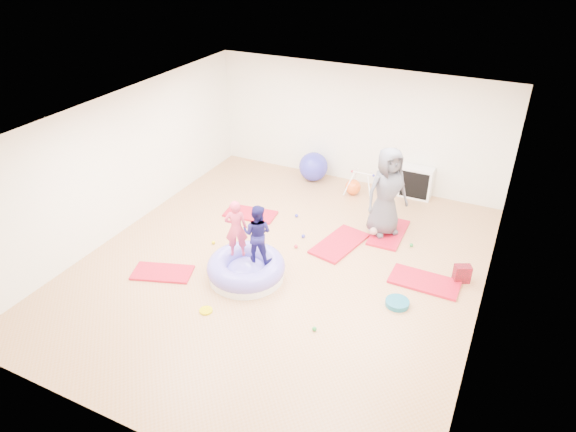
% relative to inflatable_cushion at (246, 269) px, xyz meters
% --- Properties ---
extents(room, '(7.01, 8.01, 2.81)m').
position_rel_inflatable_cushion_xyz_m(room, '(0.40, 0.59, 1.23)').
color(room, tan).
rests_on(room, ground).
extents(gym_mat_front_left, '(1.18, 0.85, 0.04)m').
position_rel_inflatable_cushion_xyz_m(gym_mat_front_left, '(-1.42, -0.59, -0.15)').
color(gym_mat_front_left, red).
rests_on(gym_mat_front_left, ground).
extents(gym_mat_mid_left, '(1.16, 0.68, 0.05)m').
position_rel_inflatable_cushion_xyz_m(gym_mat_mid_left, '(-1.03, 1.98, -0.15)').
color(gym_mat_mid_left, red).
rests_on(gym_mat_mid_left, ground).
extents(gym_mat_center_back, '(0.90, 1.39, 0.05)m').
position_rel_inflatable_cushion_xyz_m(gym_mat_center_back, '(1.14, 1.71, -0.15)').
color(gym_mat_center_back, red).
rests_on(gym_mat_center_back, ground).
extents(gym_mat_right, '(1.21, 0.62, 0.05)m').
position_rel_inflatable_cushion_xyz_m(gym_mat_right, '(2.93, 1.21, -0.15)').
color(gym_mat_right, red).
rests_on(gym_mat_right, ground).
extents(gym_mat_rear_right, '(0.63, 1.23, 0.05)m').
position_rel_inflatable_cushion_xyz_m(gym_mat_rear_right, '(1.90, 2.53, -0.15)').
color(gym_mat_rear_right, red).
rests_on(gym_mat_rear_right, ground).
extents(inflatable_cushion, '(1.40, 1.40, 0.44)m').
position_rel_inflatable_cushion_xyz_m(inflatable_cushion, '(0.00, 0.00, 0.00)').
color(inflatable_cushion, white).
rests_on(inflatable_cushion, ground).
extents(child_pink, '(0.47, 0.41, 1.09)m').
position_rel_inflatable_cushion_xyz_m(child_pink, '(-0.22, 0.10, 0.78)').
color(child_pink, '#D43957').
rests_on(child_pink, inflatable_cushion).
extents(child_navy, '(0.58, 0.48, 1.08)m').
position_rel_inflatable_cushion_xyz_m(child_navy, '(0.19, 0.12, 0.77)').
color(child_navy, '#161350').
rests_on(child_navy, inflatable_cushion).
extents(adult_caregiver, '(1.03, 1.05, 1.82)m').
position_rel_inflatable_cushion_xyz_m(adult_caregiver, '(1.78, 2.49, 0.79)').
color(adult_caregiver, '#4A4A53').
rests_on(adult_caregiver, gym_mat_rear_right).
extents(infant, '(0.34, 0.34, 0.20)m').
position_rel_inflatable_cushion_xyz_m(infant, '(1.66, 2.34, -0.02)').
color(infant, '#86A4DA').
rests_on(infant, gym_mat_rear_right).
extents(ball_pit_balls, '(3.63, 3.16, 0.07)m').
position_rel_inflatable_cushion_xyz_m(ball_pit_balls, '(0.45, 1.26, -0.13)').
color(ball_pit_balls, '#CC2A3F').
rests_on(ball_pit_balls, ground).
extents(exercise_ball_blue, '(0.71, 0.71, 0.71)m').
position_rel_inflatable_cushion_xyz_m(exercise_ball_blue, '(-0.49, 4.17, 0.18)').
color(exercise_ball_blue, '#3030B4').
rests_on(exercise_ball_blue, ground).
extents(exercise_ball_orange, '(0.36, 0.36, 0.36)m').
position_rel_inflatable_cushion_xyz_m(exercise_ball_orange, '(0.64, 3.88, 0.01)').
color(exercise_ball_orange, orange).
rests_on(exercise_ball_orange, ground).
extents(infant_play_gym, '(0.70, 0.66, 0.53)m').
position_rel_inflatable_cushion_xyz_m(infant_play_gym, '(0.82, 3.99, 0.18)').
color(infant_play_gym, white).
rests_on(infant_play_gym, ground).
extents(cube_shelf, '(0.73, 0.36, 0.73)m').
position_rel_inflatable_cushion_xyz_m(cube_shelf, '(1.97, 4.38, 0.19)').
color(cube_shelf, white).
rests_on(cube_shelf, ground).
extents(balance_disc, '(0.40, 0.40, 0.09)m').
position_rel_inflatable_cushion_xyz_m(balance_disc, '(2.66, 0.40, -0.13)').
color(balance_disc, '#155F7A').
rests_on(balance_disc, ground).
extents(backpack, '(0.33, 0.28, 0.33)m').
position_rel_inflatable_cushion_xyz_m(backpack, '(3.50, 1.54, -0.01)').
color(backpack, '#AB061B').
rests_on(backpack, ground).
extents(yellow_toy, '(0.22, 0.22, 0.03)m').
position_rel_inflatable_cushion_xyz_m(yellow_toy, '(-0.13, -1.12, -0.16)').
color(yellow_toy, '#D9CA00').
rests_on(yellow_toy, ground).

